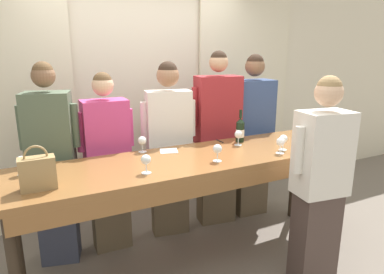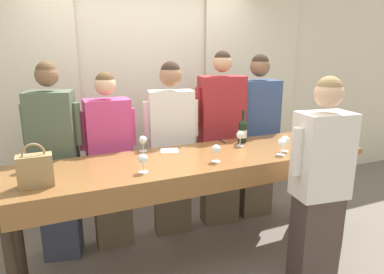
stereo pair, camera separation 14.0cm
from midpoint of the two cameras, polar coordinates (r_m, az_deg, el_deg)
The scene contains 22 objects.
ground_plane at distance 3.28m, azimuth 1.88°, elevation -20.21°, with size 18.00×18.00×0.00m, color #70665B.
wall_back at distance 4.03m, azimuth -6.66°, elevation 7.72°, with size 12.00×0.06×2.80m.
curtain_panel_left at distance 3.80m, azimuth -27.17°, elevation 4.98°, with size 1.35×0.03×2.69m.
curtain_panel_right at distance 4.59m, azimuth 10.82°, elevation 7.68°, with size 1.35×0.03×2.69m.
tasting_bar at distance 2.84m, azimuth 2.25°, elevation -5.28°, with size 2.94×0.77×1.00m.
wine_bottle at distance 3.28m, azimuth 9.63°, elevation 1.02°, with size 0.08×0.08×0.31m.
handbag at distance 2.39m, azimuth -23.16°, elevation -5.06°, with size 0.22×0.11×0.29m.
wine_glass_front_left at distance 2.69m, azimuth 5.55°, elevation -2.16°, with size 0.07×0.07×0.14m.
wine_glass_front_mid at distance 3.08m, azimuth 16.53°, elevation -0.59°, with size 0.07×0.07×0.14m.
wine_glass_front_right at distance 2.97m, azimuth 16.03°, elevation -1.08°, with size 0.07×0.07×0.14m.
wine_glass_center_left at distance 2.46m, azimuth -6.55°, elevation -3.78°, with size 0.07×0.07×0.14m.
wine_glass_center_mid at distance 2.71m, azimuth -25.13°, elevation -3.36°, with size 0.07×0.07×0.14m.
wine_glass_center_right at distance 2.97m, azimuth -6.85°, elevation -0.61°, with size 0.07×0.07×0.14m.
wine_glass_back_left at distance 3.16m, azimuth 9.30°, elevation 0.23°, with size 0.07×0.07×0.14m.
napkin at distance 3.00m, azimuth -2.46°, elevation -2.27°, with size 0.19×0.19×0.00m.
pen at distance 3.30m, azimuth 6.26°, elevation -0.75°, with size 0.01×0.12×0.01m.
guest_olive_jacket at distance 3.19m, azimuth -20.60°, elevation -4.09°, with size 0.49×0.36×1.77m.
guest_pink_top at distance 3.26m, azimuth -12.32°, elevation -4.02°, with size 0.51×0.25×1.68m.
guest_cream_sweater at distance 3.40m, azimuth -2.24°, elevation -1.72°, with size 0.55×0.28×1.76m.
guest_striped_shirt at distance 3.63m, azimuth 5.92°, elevation -0.44°, with size 0.57×0.32×1.85m.
guest_navy_coat at distance 3.87m, azimuth 11.74°, elevation 0.10°, with size 0.53×0.31×1.82m.
host_pouring at distance 2.77m, azimuth 21.86°, elevation -7.81°, with size 0.50×0.30×1.69m.
Camera 2 is at (-1.12, -2.46, 1.86)m, focal length 32.00 mm.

